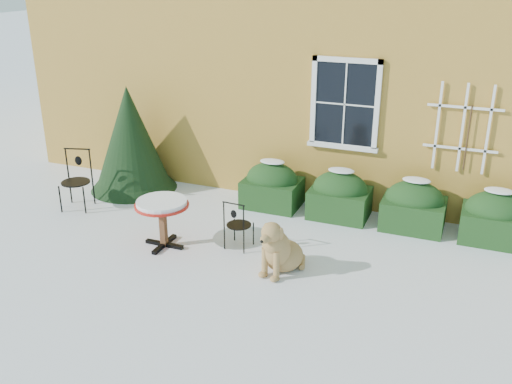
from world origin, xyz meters
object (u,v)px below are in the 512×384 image
at_px(patio_chair_far, 76,179).
at_px(dog, 279,250).
at_px(bistro_table, 162,208).
at_px(patio_chair_near, 238,224).
at_px(evergreen_shrub, 131,149).

xyz_separation_m(patio_chair_far, dog, (4.33, -0.89, -0.19)).
distance_m(bistro_table, patio_chair_near, 1.23).
distance_m(patio_chair_near, patio_chair_far, 3.48).
xyz_separation_m(bistro_table, patio_chair_near, (1.14, 0.39, -0.25)).
distance_m(bistro_table, dog, 2.04).
bearing_deg(patio_chair_near, bistro_table, 22.53).
relative_size(bistro_table, dog, 0.91).
height_order(evergreen_shrub, patio_chair_far, evergreen_shrub).
bearing_deg(bistro_table, patio_chair_near, 19.03).
xyz_separation_m(evergreen_shrub, patio_chair_far, (-0.42, -1.22, -0.29)).
distance_m(bistro_table, patio_chair_far, 2.45).
relative_size(evergreen_shrub, patio_chair_near, 2.52).
distance_m(patio_chair_far, dog, 4.42).
bearing_deg(patio_chair_near, dog, 154.50).
relative_size(patio_chair_near, dog, 0.88).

